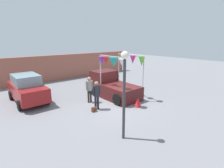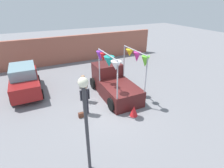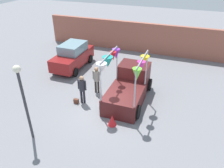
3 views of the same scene
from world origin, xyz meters
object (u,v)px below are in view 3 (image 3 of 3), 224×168
at_px(folded_kite_bundle_crimson, 112,120).
at_px(vendor_truck, 129,85).
at_px(street_lamp, 23,93).
at_px(parked_car, 73,56).
at_px(person_customer, 82,87).
at_px(handbag, 76,101).
at_px(person_vendor, 97,77).

bearing_deg(folded_kite_bundle_crimson, vendor_truck, 88.41).
bearing_deg(vendor_truck, street_lamp, -124.64).
distance_m(parked_car, street_lamp, 7.82).
height_order(parked_car, person_customer, parked_car).
bearing_deg(street_lamp, handbag, 79.24).
xyz_separation_m(street_lamp, folded_kite_bundle_crimson, (3.24, 2.10, -2.16)).
height_order(vendor_truck, parked_car, vendor_truck).
bearing_deg(vendor_truck, folded_kite_bundle_crimson, -91.59).
bearing_deg(street_lamp, folded_kite_bundle_crimson, 32.93).
relative_size(person_customer, person_vendor, 1.00).
xyz_separation_m(person_customer, street_lamp, (-0.95, -3.38, 1.39)).
xyz_separation_m(handbag, street_lamp, (-0.60, -3.18, 2.32)).
relative_size(person_customer, street_lamp, 0.47).
bearing_deg(person_vendor, street_lamp, -105.24).
relative_size(street_lamp, folded_kite_bundle_crimson, 6.24).
relative_size(person_vendor, handbag, 6.28).
height_order(vendor_truck, person_vendor, vendor_truck).
height_order(person_vendor, folded_kite_bundle_crimson, person_vendor).
xyz_separation_m(person_vendor, street_lamp, (-1.28, -4.69, 1.39)).
distance_m(person_vendor, street_lamp, 5.06).
height_order(person_vendor, street_lamp, street_lamp).
height_order(vendor_truck, person_customer, vendor_truck).
bearing_deg(folded_kite_bundle_crimson, street_lamp, -147.07).
bearing_deg(person_vendor, handbag, -114.05).
bearing_deg(handbag, folded_kite_bundle_crimson, -22.43).
bearing_deg(vendor_truck, handbag, -149.25).
height_order(person_customer, person_vendor, person_vendor).
bearing_deg(folded_kite_bundle_crimson, handbag, 157.57).
relative_size(vendor_truck, parked_car, 1.04).
height_order(person_vendor, handbag, person_vendor).
bearing_deg(street_lamp, vendor_truck, 55.36).
bearing_deg(parked_car, person_vendor, -40.85).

